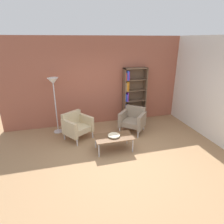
# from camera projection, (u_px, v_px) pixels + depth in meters

# --- Properties ---
(ground_plane) EXTENTS (8.32, 8.32, 0.00)m
(ground_plane) POSITION_uv_depth(u_px,v_px,m) (122.00, 159.00, 4.81)
(ground_plane) COLOR #9E7751
(brick_back_panel) EXTENTS (6.40, 0.12, 2.90)m
(brick_back_panel) POSITION_uv_depth(u_px,v_px,m) (100.00, 82.00, 6.52)
(brick_back_panel) COLOR #9E5642
(brick_back_panel) RESTS_ON ground_plane
(plaster_right_partition) EXTENTS (0.12, 5.20, 2.90)m
(plaster_right_partition) POSITION_uv_depth(u_px,v_px,m) (212.00, 89.00, 5.53)
(plaster_right_partition) COLOR silver
(plaster_right_partition) RESTS_ON ground_plane
(bookshelf_tall) EXTENTS (0.80, 0.30, 1.90)m
(bookshelf_tall) POSITION_uv_depth(u_px,v_px,m) (132.00, 95.00, 6.77)
(bookshelf_tall) COLOR brown
(bookshelf_tall) RESTS_ON ground_plane
(coffee_table_low) EXTENTS (1.00, 0.56, 0.40)m
(coffee_table_low) POSITION_uv_depth(u_px,v_px,m) (114.00, 138.00, 5.09)
(coffee_table_low) COLOR brown
(coffee_table_low) RESTS_ON ground_plane
(decorative_bowl) EXTENTS (0.32, 0.32, 0.05)m
(decorative_bowl) POSITION_uv_depth(u_px,v_px,m) (114.00, 135.00, 5.07)
(decorative_bowl) COLOR beige
(decorative_bowl) RESTS_ON coffee_table_low
(armchair_near_window) EXTENTS (0.94, 0.93, 0.78)m
(armchair_near_window) POSITION_uv_depth(u_px,v_px,m) (77.00, 125.00, 5.70)
(armchair_near_window) COLOR #C6B289
(armchair_near_window) RESTS_ON ground_plane
(armchair_corner_red) EXTENTS (0.95, 0.94, 0.78)m
(armchair_corner_red) POSITION_uv_depth(u_px,v_px,m) (133.00, 119.00, 6.12)
(armchair_corner_red) COLOR gray
(armchair_corner_red) RESTS_ON ground_plane
(floor_lamp_torchiere) EXTENTS (0.32, 0.32, 1.74)m
(floor_lamp_torchiere) POSITION_uv_depth(u_px,v_px,m) (54.00, 88.00, 5.72)
(floor_lamp_torchiere) COLOR silver
(floor_lamp_torchiere) RESTS_ON ground_plane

